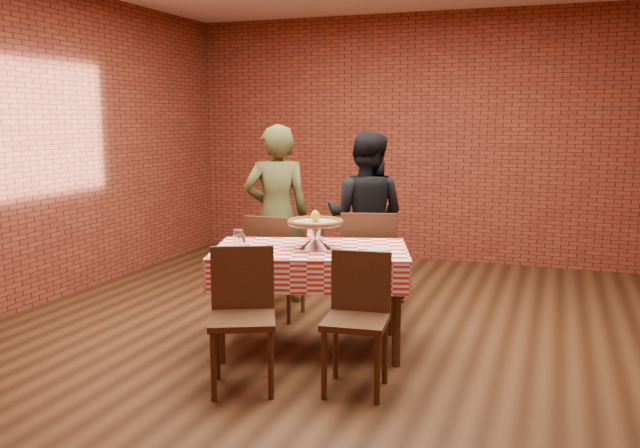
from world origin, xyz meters
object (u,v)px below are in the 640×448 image
Objects in this scene: chair_far_left at (276,265)px; water_glass_left at (240,243)px; pizza at (315,223)px; diner_black at (366,217)px; table at (311,299)px; chair_near_left at (242,321)px; chair_near_right at (356,325)px; condiment_caddy at (316,230)px; diner_olive at (277,214)px; chair_far_right at (368,264)px; pizza_stand at (315,236)px; water_glass_right at (238,238)px.

water_glass_left is at bearing 96.23° from chair_far_left.
diner_black is (-0.03, 1.42, -0.16)m from pizza.
chair_near_left is (-0.14, -0.84, 0.07)m from table.
pizza is 0.96m from chair_near_right.
table is 0.86m from chair_far_left.
chair_near_left is (0.29, -0.55, -0.38)m from water_glass_left.
diner_black reaches higher than table.
condiment_caddy is (-0.08, 0.32, 0.46)m from table.
diner_black is at bearing 75.90° from water_glass_left.
diner_olive is at bearing 131.34° from condiment_caddy.
chair_far_right is at bearing -165.14° from chair_far_left.
condiment_caddy reaches higher than water_glass_left.
diner_olive is at bearing 23.44° from diner_black.
chair_far_right is (0.33, 1.71, 0.03)m from chair_near_left.
pizza is 1.00m from chair_near_left.
water_glass_left is at bearing 75.61° from diner_black.
diner_olive is at bearing 125.71° from pizza.
diner_olive is 1.04× the size of diner_black.
chair_far_left is (-0.59, 0.64, -0.40)m from pizza_stand.
chair_far_left is 0.61m from diner_olive.
diner_olive is at bearing 103.18° from water_glass_left.
chair_far_right is at bearing 65.12° from condiment_caddy.
pizza is 2.74× the size of condiment_caddy.
water_glass_left is at bearing 154.14° from chair_near_right.
diner_black is (-0.53, 2.05, 0.35)m from chair_near_right.
chair_far_right is (0.75, 0.23, 0.02)m from chair_far_left.
pizza_stand is at bearing 10.60° from water_glass_right.
water_glass_left is 1.00× the size of water_glass_right.
condiment_caddy reaches higher than chair_near_right.
pizza reaches higher than pizza_stand.
diner_olive is 0.82m from diner_black.
table is 0.68m from water_glass_left.
pizza_stand is 0.48× the size of chair_near_right.
pizza_stand is 0.91m from chair_near_right.
diner_olive is at bearing 124.41° from table.
water_glass_left is 0.22m from water_glass_right.
chair_near_left is (-0.17, -0.84, -0.41)m from pizza_stand.
chair_near_left is at bearing -101.49° from pizza_stand.
chair_near_right is 1.68m from chair_far_left.
pizza is 3.39× the size of water_glass_left.
chair_far_left is (-0.03, 0.75, -0.37)m from water_glass_right.
chair_far_right is (0.61, 1.16, -0.35)m from water_glass_left.
pizza_stand is (0.03, 0.00, 0.47)m from table.
pizza_stand is 3.44× the size of water_glass_right.
diner_olive reaches higher than chair_far_left.
chair_far_left is at bearing 131.01° from table.
diner_black reaches higher than water_glass_left.
pizza_stand is at bearing 32.64° from water_glass_left.
water_glass_left is at bearing -59.77° from water_glass_right.
water_glass_right reaches higher than table.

